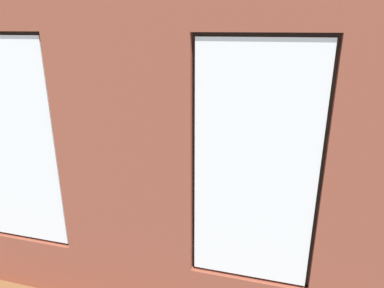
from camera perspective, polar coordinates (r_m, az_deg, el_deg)
The scene contains 18 objects.
ground_plane at distance 5.86m, azimuth 0.67°, elevation -8.49°, with size 7.30×5.81×0.10m, color brown.
brick_wall_with_windows at distance 3.02m, azimuth -11.25°, elevation -2.54°, with size 6.70×0.30×3.16m.
white_wall_right at distance 6.75m, azimuth -28.30°, elevation 7.61°, with size 0.10×4.81×3.16m, color silver.
couch_by_window at distance 4.46m, azimuth -16.34°, elevation -13.32°, with size 1.89×0.87×0.80m.
couch_left at distance 5.04m, azimuth 29.37°, elevation -11.11°, with size 0.88×1.75×0.80m.
coffee_table at distance 5.45m, azimuth 1.40°, elevation -5.57°, with size 1.53×0.70×0.44m.
cup_ceramic at distance 5.45m, azimuth 6.04°, elevation -4.55°, with size 0.08×0.08×0.09m, color #4C4C51.
candle_jar at distance 5.40m, azimuth 1.41°, elevation -4.46°, with size 0.08×0.08×0.12m, color #B7333D.
table_plant_small at distance 5.41m, azimuth -3.59°, elevation -4.05°, with size 0.11×0.11×0.18m.
remote_gray at distance 5.54m, azimuth -0.30°, elevation -4.38°, with size 0.05×0.17×0.02m, color #59595B.
media_console at distance 7.43m, azimuth -21.20°, elevation -0.81°, with size 1.05×0.42×0.60m, color black.
tv_flatscreen at distance 7.24m, azimuth -21.83°, elevation 4.29°, with size 1.12×0.20×0.76m.
papasan_chair at distance 7.33m, azimuth 3.94°, elevation 1.52°, with size 1.18×1.18×0.72m.
potted_plant_near_tv at distance 6.29m, azimuth -22.53°, elevation -1.68°, with size 0.77×0.68×1.27m.
potted_plant_mid_room_small at distance 6.16m, azimuth 8.88°, elevation -3.99°, with size 0.29×0.29×0.42m.
potted_plant_between_couches at distance 3.82m, azimuth 2.12°, elevation -12.15°, with size 1.00×0.98×1.42m.
potted_plant_foreground_right at distance 8.25m, azimuth -14.48°, elevation 3.31°, with size 0.54×0.54×0.76m.
potted_plant_corner_near_left at distance 7.33m, azimuth 26.58°, elevation 3.27°, with size 1.16×0.95×1.51m.
Camera 1 is at (-1.29, 5.03, 2.66)m, focal length 32.00 mm.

